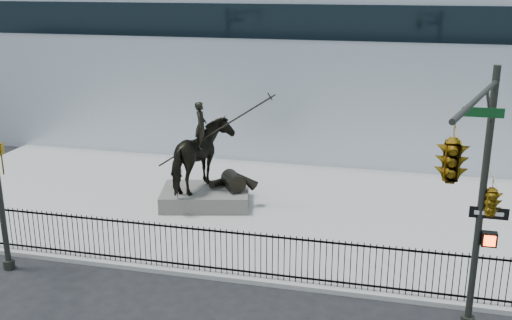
# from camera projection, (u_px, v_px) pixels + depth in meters

# --- Properties ---
(ground) EXTENTS (120.00, 120.00, 0.00)m
(ground) POSITION_uv_depth(u_px,v_px,m) (216.00, 298.00, 17.46)
(ground) COLOR black
(ground) RESTS_ON ground
(plaza) EXTENTS (30.00, 12.00, 0.15)m
(plaza) POSITION_uv_depth(u_px,v_px,m) (268.00, 209.00, 23.94)
(plaza) COLOR #9C9C99
(plaza) RESTS_ON ground
(building) EXTENTS (44.00, 14.00, 9.00)m
(building) POSITION_uv_depth(u_px,v_px,m) (317.00, 58.00, 34.73)
(building) COLOR silver
(building) RESTS_ON ground
(picket_fence) EXTENTS (22.10, 0.10, 1.50)m
(picket_fence) POSITION_uv_depth(u_px,v_px,m) (227.00, 252.00, 18.36)
(picket_fence) COLOR black
(picket_fence) RESTS_ON plaza
(statue_plinth) EXTENTS (3.92, 3.11, 0.65)m
(statue_plinth) POSITION_uv_depth(u_px,v_px,m) (205.00, 197.00, 24.16)
(statue_plinth) COLOR #4F4C48
(statue_plinth) RESTS_ON plaza
(equestrian_statue) EXTENTS (4.34, 3.20, 3.76)m
(equestrian_statue) POSITION_uv_depth(u_px,v_px,m) (206.00, 157.00, 23.66)
(equestrian_statue) COLOR black
(equestrian_statue) RESTS_ON statue_plinth
(traffic_signal_right) EXTENTS (2.17, 6.86, 7.00)m
(traffic_signal_right) POSITION_uv_depth(u_px,v_px,m) (473.00, 179.00, 12.72)
(traffic_signal_right) COLOR #262923
(traffic_signal_right) RESTS_ON ground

